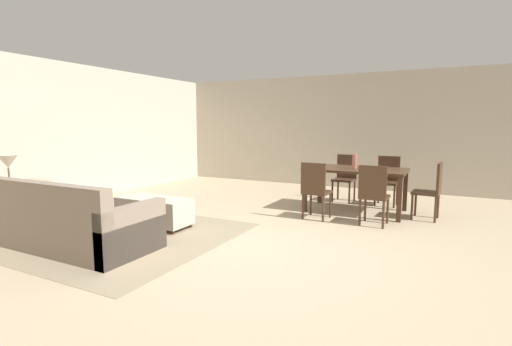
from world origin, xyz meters
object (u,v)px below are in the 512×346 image
at_px(dining_table, 356,173).
at_px(dining_chair_near_right, 373,192).
at_px(dining_chair_far_left, 345,175).
at_px(dining_chair_near_left, 315,187).
at_px(table_lamp, 8,163).
at_px(couch, 69,224).
at_px(vase_centerpiece, 355,161).
at_px(ottoman_table, 154,210).
at_px(dining_chair_far_right, 388,178).
at_px(side_table, 11,200).
at_px(dining_chair_head_east, 432,188).

bearing_deg(dining_table, dining_chair_near_right, -61.96).
height_order(dining_table, dining_chair_far_left, dining_chair_far_left).
bearing_deg(dining_chair_near_left, table_lamp, -144.76).
distance_m(couch, table_lamp, 1.55).
height_order(couch, vase_centerpiece, vase_centerpiece).
distance_m(ottoman_table, dining_chair_near_left, 2.51).
relative_size(table_lamp, dining_table, 0.31).
bearing_deg(ottoman_table, couch, -103.88).
bearing_deg(couch, table_lamp, 175.67).
relative_size(dining_table, dining_chair_near_right, 1.81).
bearing_deg(dining_chair_far_left, dining_chair_far_right, -0.01).
relative_size(dining_chair_near_left, dining_chair_near_right, 1.00).
bearing_deg(dining_table, dining_chair_near_left, -117.06).
relative_size(side_table, table_lamp, 1.07).
relative_size(table_lamp, dining_chair_near_left, 0.57).
bearing_deg(dining_chair_far_left, side_table, -130.85).
distance_m(dining_table, dining_chair_head_east, 1.22).
xyz_separation_m(ottoman_table, vase_centerpiece, (2.41, 2.33, 0.64)).
relative_size(couch, table_lamp, 4.14).
relative_size(ottoman_table, table_lamp, 2.13).
distance_m(dining_chair_head_east, vase_centerpiece, 1.28).
height_order(couch, dining_chair_near_left, dining_chair_near_left).
bearing_deg(dining_chair_far_right, vase_centerpiece, -115.86).
height_order(ottoman_table, dining_table, dining_table).
xyz_separation_m(dining_chair_near_left, dining_chair_near_right, (0.90, 0.02, 0.00)).
xyz_separation_m(table_lamp, dining_chair_far_right, (4.53, 4.30, -0.45)).
xyz_separation_m(dining_chair_far_left, dining_chair_head_east, (1.60, -0.88, 0.00)).
bearing_deg(couch, ottoman_table, 76.12).
xyz_separation_m(side_table, dining_chair_head_east, (5.32, 3.42, 0.08)).
xyz_separation_m(side_table, dining_table, (4.11, 3.46, 0.23)).
bearing_deg(dining_table, ottoman_table, -135.66).
bearing_deg(dining_chair_near_right, dining_chair_near_left, -178.63).
bearing_deg(dining_chair_head_east, dining_chair_near_left, -153.37).
bearing_deg(dining_chair_far_right, couch, -125.46).
height_order(couch, dining_chair_head_east, dining_chair_head_east).
xyz_separation_m(table_lamp, dining_chair_near_left, (3.67, 2.59, -0.45)).
distance_m(couch, dining_table, 4.50).
relative_size(side_table, dining_chair_near_right, 0.61).
bearing_deg(table_lamp, side_table, 0.00).
bearing_deg(table_lamp, dining_chair_far_left, 49.15).
distance_m(side_table, vase_centerpiece, 5.35).
distance_m(dining_chair_near_left, dining_chair_far_right, 1.92).
bearing_deg(couch, dining_chair_near_left, 49.76).
distance_m(couch, dining_chair_near_right, 4.19).
relative_size(side_table, vase_centerpiece, 2.25).
relative_size(dining_table, dining_chair_far_left, 1.81).
bearing_deg(vase_centerpiece, ottoman_table, -136.04).
bearing_deg(vase_centerpiece, dining_chair_far_right, 64.14).
xyz_separation_m(ottoman_table, table_lamp, (-1.68, -1.08, 0.72)).
xyz_separation_m(dining_chair_far_right, vase_centerpiece, (-0.43, -0.89, 0.36)).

